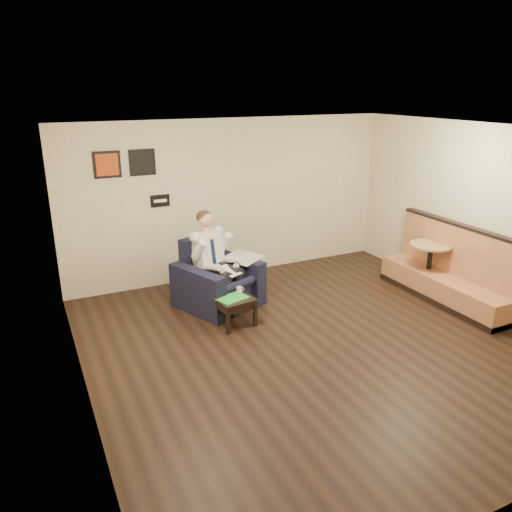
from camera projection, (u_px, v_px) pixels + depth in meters
name	position (u px, v px, depth m)	size (l,w,h in m)	color
ground	(320.00, 344.00, 6.76)	(6.00, 6.00, 0.00)	black
wall_back	(232.00, 199.00, 8.86)	(6.00, 0.02, 2.80)	#EEE5C3
wall_left	(76.00, 285.00, 5.07)	(0.02, 6.00, 2.80)	#EEE5C3
wall_right	(492.00, 219.00, 7.53)	(0.02, 6.00, 2.80)	#EEE5C3
ceiling	(330.00, 132.00, 5.84)	(6.00, 6.00, 0.02)	white
seating_sign	(160.00, 201.00, 8.28)	(0.32, 0.02, 0.20)	black
art_print_left	(107.00, 165.00, 7.74)	(0.42, 0.03, 0.42)	#BB4117
art_print_right	(142.00, 162.00, 7.96)	(0.42, 0.03, 0.42)	black
armchair	(218.00, 274.00, 7.79)	(1.08, 1.08, 1.05)	black
seated_man	(224.00, 264.00, 7.64)	(0.68, 1.02, 1.43)	silver
lap_papers	(229.00, 271.00, 7.59)	(0.24, 0.34, 0.01)	white
newspaper	(243.00, 258.00, 7.96)	(0.45, 0.57, 0.01)	silver
side_table	(234.00, 311.00, 7.26)	(0.51, 0.51, 0.42)	black
green_folder	(232.00, 298.00, 7.16)	(0.42, 0.30, 0.01)	green
coffee_mug	(239.00, 290.00, 7.35)	(0.08, 0.08, 0.09)	white
smartphone	(231.00, 293.00, 7.33)	(0.13, 0.07, 0.01)	black
banquette	(446.00, 264.00, 7.94)	(0.57, 2.41, 1.23)	#A86741
cafe_table	(429.00, 268.00, 8.33)	(0.68, 0.68, 0.85)	#A18357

